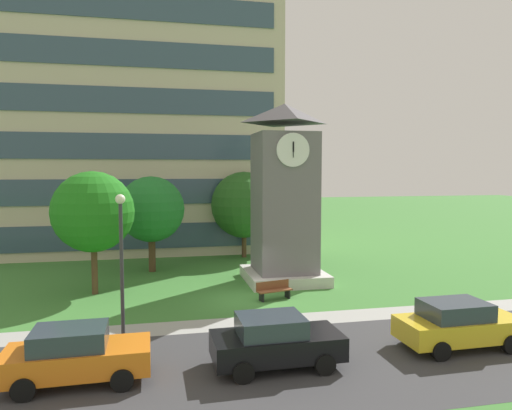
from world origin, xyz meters
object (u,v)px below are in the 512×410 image
(park_bench, at_px, (274,290))
(parked_car_black, at_px, (275,341))
(tree_near_tower, at_px, (244,205))
(tree_streetside, at_px, (151,209))
(parked_car_yellow, at_px, (458,324))
(tree_by_building, at_px, (93,212))
(clock_tower, at_px, (284,203))
(parked_car_orange, at_px, (76,355))
(street_lamp, at_px, (121,249))

(park_bench, relative_size, parked_car_black, 0.44)
(tree_near_tower, relative_size, tree_streetside, 1.04)
(park_bench, bearing_deg, parked_car_yellow, -56.31)
(tree_by_building, xyz_separation_m, tree_streetside, (2.81, 4.82, -0.33))
(clock_tower, height_order, tree_near_tower, clock_tower)
(clock_tower, xyz_separation_m, park_bench, (-1.48, -3.55, -4.01))
(tree_near_tower, distance_m, parked_car_orange, 20.80)
(tree_near_tower, relative_size, parked_car_black, 1.48)
(park_bench, bearing_deg, parked_car_black, -103.80)
(tree_near_tower, bearing_deg, parked_car_black, -97.38)
(park_bench, distance_m, street_lamp, 8.55)
(street_lamp, relative_size, parked_car_black, 1.30)
(parked_car_black, relative_size, parked_car_yellow, 0.95)
(park_bench, bearing_deg, tree_streetside, 127.68)
(park_bench, relative_size, tree_near_tower, 0.30)
(parked_car_orange, relative_size, parked_car_yellow, 0.96)
(tree_near_tower, bearing_deg, tree_streetside, -151.51)
(parked_car_black, bearing_deg, tree_near_tower, 82.62)
(parked_car_yellow, bearing_deg, park_bench, 123.69)
(tree_near_tower, distance_m, parked_car_black, 19.25)
(street_lamp, xyz_separation_m, tree_near_tower, (7.43, 15.37, 0.40))
(parked_car_black, bearing_deg, parked_car_yellow, 2.06)
(clock_tower, bearing_deg, tree_by_building, -176.19)
(tree_near_tower, height_order, parked_car_orange, tree_near_tower)
(tree_streetside, relative_size, parked_car_orange, 1.40)
(clock_tower, bearing_deg, parked_car_yellow, -72.50)
(tree_by_building, bearing_deg, parked_car_black, -56.83)
(park_bench, bearing_deg, tree_near_tower, 87.11)
(clock_tower, bearing_deg, street_lamp, -137.27)
(clock_tower, bearing_deg, park_bench, -112.66)
(tree_near_tower, distance_m, parked_car_yellow, 19.35)
(clock_tower, bearing_deg, parked_car_orange, -130.50)
(parked_car_black, bearing_deg, clock_tower, 73.30)
(tree_near_tower, xyz_separation_m, parked_car_yellow, (4.37, -18.62, -2.97))
(park_bench, relative_size, parked_car_orange, 0.44)
(street_lamp, xyz_separation_m, parked_car_yellow, (11.80, -3.24, -2.56))
(parked_car_yellow, bearing_deg, parked_car_black, -177.94)
(park_bench, height_order, tree_near_tower, tree_near_tower)
(park_bench, height_order, street_lamp, street_lamp)
(tree_by_building, bearing_deg, tree_near_tower, 41.85)
(tree_near_tower, distance_m, tree_by_building, 12.51)
(tree_near_tower, xyz_separation_m, tree_by_building, (-9.32, -8.35, 0.40))
(tree_streetside, bearing_deg, parked_car_yellow, -54.23)
(tree_by_building, bearing_deg, street_lamp, -74.97)
(parked_car_yellow, bearing_deg, tree_by_building, 143.11)
(tree_by_building, relative_size, parked_car_black, 1.50)
(parked_car_black, xyz_separation_m, parked_car_yellow, (6.81, 0.25, 0.00))
(street_lamp, xyz_separation_m, parked_car_orange, (-1.11, -3.36, -2.56))
(tree_streetside, bearing_deg, parked_car_black, -75.17)
(street_lamp, distance_m, parked_car_black, 6.60)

